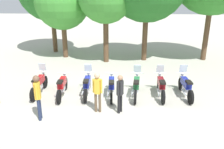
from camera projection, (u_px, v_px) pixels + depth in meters
name	position (u px, v px, depth m)	size (l,w,h in m)	color
ground_plane	(112.00, 96.00, 11.08)	(80.00, 80.00, 0.00)	#BCB7A8
motorcycle_0	(39.00, 84.00, 11.15)	(0.62, 2.19, 1.37)	black
motorcycle_1	(62.00, 86.00, 10.93)	(0.62, 2.19, 0.99)	black
motorcycle_2	(87.00, 85.00, 11.02)	(0.62, 2.19, 1.37)	black
motorcycle_3	(111.00, 86.00, 10.89)	(0.62, 2.19, 0.99)	black
motorcycle_4	(136.00, 86.00, 10.90)	(0.62, 2.19, 1.37)	black
motorcycle_5	(161.00, 86.00, 10.90)	(0.62, 2.19, 1.37)	black
motorcycle_6	(186.00, 86.00, 10.90)	(0.62, 2.19, 1.37)	black
person_0	(38.00, 94.00, 8.71)	(0.27, 0.41, 1.82)	#232D4C
person_1	(120.00, 91.00, 9.28)	(0.29, 0.38, 1.63)	black
person_2	(97.00, 90.00, 9.31)	(0.41, 0.25, 1.70)	brown
tree_1	(62.00, 2.00, 16.18)	(3.83, 3.83, 5.87)	brown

